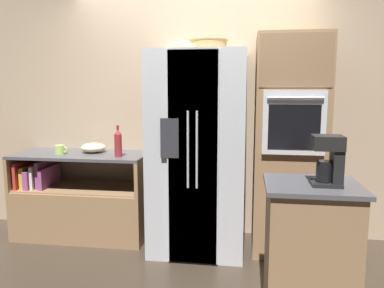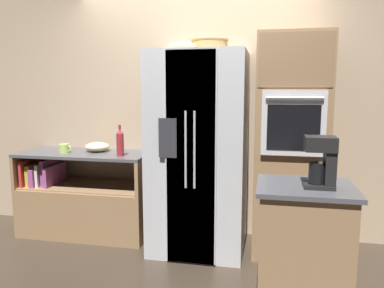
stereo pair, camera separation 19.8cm
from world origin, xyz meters
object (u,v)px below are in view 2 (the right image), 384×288
coffee_maker (323,160)px  refrigerator (199,153)px  bottle_tall (120,142)px  fruit_bowl (182,47)px  mug (64,148)px  wall_oven (290,146)px  wicker_basket (210,45)px  mixing_bowl (97,147)px

coffee_maker → refrigerator: bearing=133.8°
refrigerator → bottle_tall: refrigerator is taller
fruit_bowl → mug: fruit_bowl is taller
wall_oven → mug: 2.28m
fruit_bowl → wicker_basket: bearing=31.5°
wall_oven → mixing_bowl: wall_oven is taller
bottle_tall → mixing_bowl: 0.41m
fruit_bowl → mixing_bowl: 1.42m
refrigerator → mug: bearing=178.8°
bottle_tall → mug: bearing=175.7°
bottle_tall → mug: 0.65m
fruit_bowl → mug: 1.62m
wicker_basket → refrigerator: bearing=-137.8°
refrigerator → fruit_bowl: bearing=-155.8°
wall_oven → coffee_maker: (0.14, -1.11, 0.08)m
bottle_tall → mixing_bowl: bearing=149.3°
bottle_tall → mug: size_ratio=2.36×
bottle_tall → coffee_maker: 2.05m
mug → coffee_maker: coffee_maker is taller
fruit_bowl → coffee_maker: fruit_bowl is taller
refrigerator → bottle_tall: size_ratio=6.07×
wall_oven → mug: wall_oven is taller
mug → coffee_maker: size_ratio=0.40×
bottle_tall → mug: (-0.64, 0.05, -0.09)m
bottle_tall → coffee_maker: size_ratio=0.95×
fruit_bowl → bottle_tall: bearing=175.7°
wicker_basket → mixing_bowl: bearing=174.8°
mug → wicker_basket: bearing=1.7°
wall_oven → fruit_bowl: (-0.99, -0.15, 0.90)m
refrigerator → wall_oven: bearing=5.6°
refrigerator → mixing_bowl: bearing=170.7°
mug → refrigerator: bearing=-1.2°
mixing_bowl → coffee_maker: (2.12, -1.21, 0.17)m
wicker_basket → bottle_tall: wicker_basket is taller
refrigerator → mixing_bowl: refrigerator is taller
mixing_bowl → fruit_bowl: bearing=-14.3°
wicker_basket → coffee_maker: bearing=-50.7°
mixing_bowl → coffee_maker: bearing=-29.7°
coffee_maker → wall_oven: bearing=97.3°
wall_oven → mixing_bowl: 1.99m
wicker_basket → bottle_tall: 1.28m
wall_oven → coffee_maker: 1.12m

